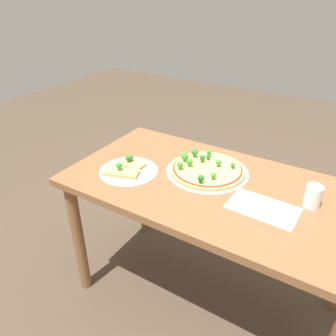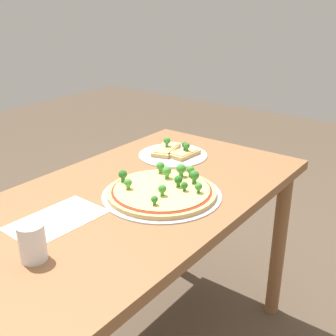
# 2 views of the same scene
# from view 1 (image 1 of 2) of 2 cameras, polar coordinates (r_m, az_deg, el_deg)

# --- Properties ---
(ground_plane) EXTENTS (8.00, 8.00, 0.00)m
(ground_plane) POSITION_cam_1_polar(r_m,az_deg,el_deg) (2.01, 6.39, -21.01)
(ground_plane) COLOR brown
(dining_table) EXTENTS (1.36, 0.72, 0.74)m
(dining_table) POSITION_cam_1_polar(r_m,az_deg,el_deg) (1.56, 7.71, -5.96)
(dining_table) COLOR brown
(dining_table) RESTS_ON ground_plane
(pizza_tray_whole) EXTENTS (0.40, 0.40, 0.07)m
(pizza_tray_whole) POSITION_cam_1_polar(r_m,az_deg,el_deg) (1.59, 6.70, -0.17)
(pizza_tray_whole) COLOR #B7B7BC
(pizza_tray_whole) RESTS_ON dining_table
(pizza_tray_slice) EXTENTS (0.29, 0.29, 0.07)m
(pizza_tray_slice) POSITION_cam_1_polar(r_m,az_deg,el_deg) (1.60, -7.16, -0.18)
(pizza_tray_slice) COLOR #B7B7BC
(pizza_tray_slice) RESTS_ON dining_table
(drinking_cup) EXTENTS (0.07, 0.07, 0.10)m
(drinking_cup) POSITION_cam_1_polar(r_m,az_deg,el_deg) (1.45, 23.93, -4.54)
(drinking_cup) COLOR white
(drinking_cup) RESTS_ON dining_table
(paper_menu) EXTENTS (0.28, 0.18, 0.00)m
(paper_menu) POSITION_cam_1_polar(r_m,az_deg,el_deg) (1.40, 16.18, -6.69)
(paper_menu) COLOR silver
(paper_menu) RESTS_ON dining_table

